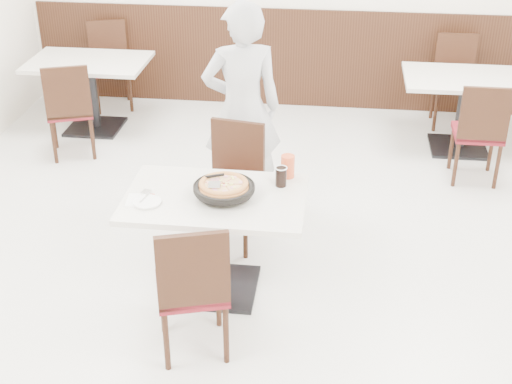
# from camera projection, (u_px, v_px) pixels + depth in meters

# --- Properties ---
(floor) EXTENTS (7.00, 7.00, 0.00)m
(floor) POSITION_uv_depth(u_px,v_px,m) (259.00, 280.00, 5.17)
(floor) COLOR silver
(floor) RESTS_ON ground
(wainscot_back) EXTENTS (5.90, 0.03, 1.10)m
(wainscot_back) POSITION_uv_depth(u_px,v_px,m) (296.00, 59.00, 7.94)
(wainscot_back) COLOR black
(wainscot_back) RESTS_ON floor
(main_table) EXTENTS (1.22, 0.83, 0.75)m
(main_table) POSITION_uv_depth(u_px,v_px,m) (217.00, 244.00, 4.89)
(main_table) COLOR beige
(main_table) RESTS_ON floor
(chair_near) EXTENTS (0.52, 0.52, 0.95)m
(chair_near) POSITION_uv_depth(u_px,v_px,m) (192.00, 285.00, 4.31)
(chair_near) COLOR black
(chair_near) RESTS_ON floor
(chair_far) EXTENTS (0.49, 0.49, 0.95)m
(chair_far) POSITION_uv_depth(u_px,v_px,m) (230.00, 188.00, 5.40)
(chair_far) COLOR black
(chair_far) RESTS_ON floor
(trivet) EXTENTS (0.11, 0.11, 0.04)m
(trivet) POSITION_uv_depth(u_px,v_px,m) (224.00, 191.00, 4.75)
(trivet) COLOR black
(trivet) RESTS_ON main_table
(pizza_pan) EXTENTS (0.39, 0.39, 0.01)m
(pizza_pan) POSITION_uv_depth(u_px,v_px,m) (224.00, 192.00, 4.68)
(pizza_pan) COLOR black
(pizza_pan) RESTS_ON trivet
(pizza) EXTENTS (0.36, 0.36, 0.02)m
(pizza) POSITION_uv_depth(u_px,v_px,m) (224.00, 186.00, 4.71)
(pizza) COLOR #C07733
(pizza) RESTS_ON pizza_pan
(pizza_server) EXTENTS (0.09, 0.11, 0.00)m
(pizza_server) POSITION_uv_depth(u_px,v_px,m) (214.00, 185.00, 4.66)
(pizza_server) COLOR white
(pizza_server) RESTS_ON pizza
(napkin) EXTENTS (0.20, 0.20, 0.00)m
(napkin) POSITION_uv_depth(u_px,v_px,m) (140.00, 200.00, 4.67)
(napkin) COLOR white
(napkin) RESTS_ON main_table
(side_plate) EXTENTS (0.19, 0.19, 0.01)m
(side_plate) POSITION_uv_depth(u_px,v_px,m) (147.00, 202.00, 4.63)
(side_plate) COLOR white
(side_plate) RESTS_ON napkin
(fork) EXTENTS (0.05, 0.15, 0.00)m
(fork) POSITION_uv_depth(u_px,v_px,m) (145.00, 197.00, 4.66)
(fork) COLOR white
(fork) RESTS_ON side_plate
(cola_glass) EXTENTS (0.08, 0.08, 0.13)m
(cola_glass) POSITION_uv_depth(u_px,v_px,m) (281.00, 177.00, 4.82)
(cola_glass) COLOR black
(cola_glass) RESTS_ON main_table
(red_cup) EXTENTS (0.10, 0.10, 0.16)m
(red_cup) POSITION_uv_depth(u_px,v_px,m) (288.00, 166.00, 4.93)
(red_cup) COLOR #CD4924
(red_cup) RESTS_ON main_table
(diner_person) EXTENTS (0.74, 0.59, 1.76)m
(diner_person) POSITION_uv_depth(u_px,v_px,m) (242.00, 109.00, 5.73)
(diner_person) COLOR silver
(diner_person) RESTS_ON floor
(bg_table_left) EXTENTS (1.24, 0.87, 0.75)m
(bg_table_left) POSITION_uv_depth(u_px,v_px,m) (92.00, 95.00, 7.43)
(bg_table_left) COLOR beige
(bg_table_left) RESTS_ON floor
(bg_chair_left_near) EXTENTS (0.54, 0.54, 0.95)m
(bg_chair_left_near) POSITION_uv_depth(u_px,v_px,m) (70.00, 108.00, 6.83)
(bg_chair_left_near) COLOR black
(bg_chair_left_near) RESTS_ON floor
(bg_chair_left_far) EXTENTS (0.55, 0.55, 0.95)m
(bg_chair_left_far) POSITION_uv_depth(u_px,v_px,m) (111.00, 67.00, 7.92)
(bg_chair_left_far) COLOR black
(bg_chair_left_far) RESTS_ON floor
(bg_table_right) EXTENTS (1.21, 0.81, 0.75)m
(bg_table_right) POSITION_uv_depth(u_px,v_px,m) (462.00, 113.00, 6.98)
(bg_table_right) COLOR beige
(bg_table_right) RESTS_ON floor
(bg_chair_right_near) EXTENTS (0.42, 0.42, 0.95)m
(bg_chair_right_near) POSITION_uv_depth(u_px,v_px,m) (478.00, 131.00, 6.36)
(bg_chair_right_near) COLOR black
(bg_chair_right_near) RESTS_ON floor
(bg_chair_right_far) EXTENTS (0.42, 0.42, 0.95)m
(bg_chair_right_far) POSITION_uv_depth(u_px,v_px,m) (454.00, 83.00, 7.45)
(bg_chair_right_far) COLOR black
(bg_chair_right_far) RESTS_ON floor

